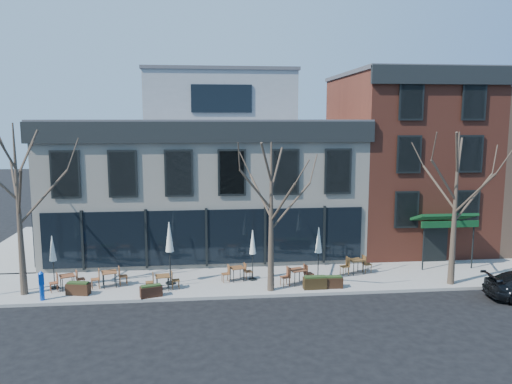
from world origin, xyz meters
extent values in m
plane|color=black|center=(0.00, 0.00, 0.00)|extent=(120.00, 120.00, 0.00)
cube|color=gray|center=(3.25, -2.15, 0.07)|extent=(33.50, 4.70, 0.15)
cube|color=gray|center=(-11.25, 6.00, 0.07)|extent=(4.50, 12.00, 0.15)
cube|color=beige|center=(0.00, 5.00, 4.00)|extent=(18.00, 10.00, 8.00)
cube|color=#47474C|center=(0.00, 5.00, 8.05)|extent=(18.30, 10.30, 0.30)
cube|color=black|center=(0.00, -0.12, 7.55)|extent=(18.30, 0.25, 1.10)
cube|color=black|center=(-9.12, 5.00, 7.55)|extent=(0.25, 10.30, 1.10)
cube|color=black|center=(0.00, -0.06, 1.90)|extent=(17.20, 0.12, 3.00)
cube|color=black|center=(-9.06, 4.00, 1.90)|extent=(0.12, 7.50, 3.00)
cube|color=gray|center=(1.00, 6.00, 9.60)|extent=(9.00, 6.50, 3.00)
cube|color=brown|center=(13.00, 5.00, 5.50)|extent=(8.00, 10.00, 11.00)
cube|color=#47474C|center=(13.00, 5.00, 11.05)|extent=(8.20, 10.20, 0.25)
cube|color=black|center=(13.00, -0.12, 10.60)|extent=(8.20, 0.25, 1.00)
cube|color=#0C3517|center=(13.00, -0.85, 2.90)|extent=(3.20, 1.66, 0.67)
cube|color=black|center=(13.00, -0.05, 1.25)|extent=(1.40, 0.10, 2.50)
cone|color=#382B21|center=(-8.50, -3.20, 4.11)|extent=(0.34, 0.34, 7.92)
cylinder|color=#382B21|center=(-7.43, -3.01, 4.68)|extent=(2.23, 0.50, 2.48)
cylinder|color=#382B21|center=(-8.95, -2.23, 5.14)|extent=(1.03, 2.05, 2.14)
cylinder|color=#382B21|center=(-8.05, -4.16, 5.05)|extent=(1.03, 2.04, 2.28)
cone|color=#382B21|center=(3.00, -3.90, 3.67)|extent=(0.34, 0.34, 7.04)
cylinder|color=#382B21|center=(3.95, -3.73, 4.18)|extent=(2.00, 0.46, 2.21)
cylinder|color=#382B21|center=(2.60, -3.04, 4.59)|extent=(0.93, 1.84, 1.91)
cylinder|color=#382B21|center=(2.25, -4.17, 5.04)|extent=(1.61, 0.68, 1.97)
cylinder|color=#382B21|center=(3.40, -4.76, 4.51)|extent=(0.93, 1.83, 2.03)
cone|color=#382B21|center=(12.00, -3.90, 3.89)|extent=(0.34, 0.34, 7.48)
cylinder|color=#382B21|center=(13.01, -3.72, 4.43)|extent=(2.12, 0.48, 2.35)
cylinder|color=#382B21|center=(11.57, -2.99, 4.86)|extent=(0.98, 1.94, 2.03)
cylinder|color=#382B21|center=(11.20, -4.19, 5.35)|extent=(1.71, 0.71, 2.09)
cylinder|color=#382B21|center=(12.42, -4.81, 4.78)|extent=(0.98, 1.94, 2.16)
cylinder|color=#0C3CA5|center=(-7.41, -4.11, 0.51)|extent=(0.21, 0.21, 0.73)
cube|color=#0C3CA5|center=(-7.41, -4.11, 1.14)|extent=(0.28, 0.26, 0.52)
cone|color=#0C3CA5|center=(-7.41, -4.11, 1.45)|extent=(0.27, 0.27, 0.12)
cube|color=brown|center=(-6.66, -2.77, 0.84)|extent=(0.87, 0.87, 0.04)
cylinder|color=black|center=(-6.79, -3.12, 0.49)|extent=(0.04, 0.04, 0.68)
cylinder|color=black|center=(-6.31, -2.91, 0.49)|extent=(0.04, 0.04, 0.68)
cylinder|color=black|center=(-7.00, -2.64, 0.49)|extent=(0.04, 0.04, 0.68)
cylinder|color=black|center=(-6.52, -2.43, 0.49)|extent=(0.04, 0.04, 0.68)
cube|color=brown|center=(-4.73, -2.57, 0.88)|extent=(0.87, 0.87, 0.04)
cylinder|color=black|center=(-4.93, -2.92, 0.51)|extent=(0.04, 0.04, 0.72)
cylinder|color=black|center=(-4.39, -2.77, 0.51)|extent=(0.04, 0.04, 0.72)
cylinder|color=black|center=(-5.08, -2.38, 0.51)|extent=(0.04, 0.04, 0.72)
cylinder|color=black|center=(-4.54, -2.23, 0.51)|extent=(0.04, 0.04, 0.72)
cube|color=brown|center=(-2.12, -3.31, 0.84)|extent=(0.75, 0.75, 0.04)
cylinder|color=black|center=(-2.34, -3.60, 0.49)|extent=(0.04, 0.04, 0.68)
cylinder|color=black|center=(-1.82, -3.53, 0.49)|extent=(0.04, 0.04, 0.68)
cylinder|color=black|center=(-2.42, -3.08, 0.49)|extent=(0.04, 0.04, 0.68)
cylinder|color=black|center=(-1.90, -3.01, 0.49)|extent=(0.04, 0.04, 0.68)
cube|color=brown|center=(1.49, -2.30, 0.82)|extent=(0.78, 0.78, 0.04)
cylinder|color=black|center=(1.31, -2.61, 0.48)|extent=(0.04, 0.04, 0.66)
cylinder|color=black|center=(1.81, -2.49, 0.48)|extent=(0.04, 0.04, 0.66)
cylinder|color=black|center=(1.18, -2.11, 0.48)|extent=(0.04, 0.04, 0.66)
cylinder|color=black|center=(1.68, -1.99, 0.48)|extent=(0.04, 0.04, 0.66)
cube|color=brown|center=(4.40, -3.20, 0.89)|extent=(0.90, 0.90, 0.04)
cylinder|color=black|center=(4.22, -3.56, 0.52)|extent=(0.04, 0.04, 0.73)
cylinder|color=black|center=(4.76, -3.38, 0.52)|extent=(0.04, 0.04, 0.73)
cylinder|color=black|center=(4.04, -3.02, 0.52)|extent=(0.04, 0.04, 0.73)
cylinder|color=black|center=(4.59, -2.84, 0.52)|extent=(0.04, 0.04, 0.73)
cube|color=brown|center=(7.80, -1.84, 0.89)|extent=(0.84, 0.84, 0.04)
cylinder|color=black|center=(7.58, -2.18, 0.52)|extent=(0.04, 0.04, 0.73)
cylinder|color=black|center=(8.14, -2.06, 0.52)|extent=(0.04, 0.04, 0.73)
cylinder|color=black|center=(7.47, -1.62, 0.52)|extent=(0.04, 0.04, 0.73)
cylinder|color=black|center=(8.02, -1.50, 0.52)|extent=(0.04, 0.04, 0.73)
cylinder|color=black|center=(-7.33, -2.51, 0.18)|extent=(0.41, 0.41, 0.06)
cylinder|color=black|center=(-7.33, -2.51, 1.18)|extent=(0.05, 0.05, 2.07)
cone|color=beige|center=(-7.33, -2.51, 2.12)|extent=(0.34, 0.34, 1.22)
cylinder|color=black|center=(-1.82, -2.42, 0.18)|extent=(0.50, 0.50, 0.07)
cylinder|color=black|center=(-1.82, -2.42, 1.39)|extent=(0.06, 0.06, 2.49)
cone|color=beige|center=(-1.82, -2.42, 2.52)|extent=(0.41, 0.41, 1.47)
cylinder|color=black|center=(2.30, -2.27, 0.18)|extent=(0.41, 0.41, 0.06)
cylinder|color=black|center=(2.30, -2.27, 1.18)|extent=(0.05, 0.05, 2.07)
cone|color=silver|center=(2.30, -2.27, 2.12)|extent=(0.34, 0.34, 1.22)
cylinder|color=black|center=(5.58, -2.64, 0.18)|extent=(0.43, 0.43, 0.06)
cylinder|color=black|center=(5.58, -2.64, 1.24)|extent=(0.05, 0.05, 2.17)
cone|color=white|center=(5.58, -2.64, 2.23)|extent=(0.36, 0.36, 1.28)
cube|color=#331D11|center=(-5.98, -3.53, 0.42)|extent=(1.13, 0.64, 0.53)
cube|color=#1E3314|center=(-5.98, -3.53, 0.70)|extent=(1.01, 0.53, 0.09)
cube|color=black|center=(-2.58, -4.19, 0.40)|extent=(1.07, 0.67, 0.50)
cube|color=#1E3314|center=(-2.58, -4.19, 0.67)|extent=(0.95, 0.57, 0.08)
cube|color=black|center=(5.13, -3.90, 0.43)|extent=(1.11, 0.45, 0.55)
cube|color=#1E3314|center=(5.13, -3.90, 0.72)|extent=(1.00, 0.36, 0.09)
cube|color=black|center=(5.98, -3.86, 0.41)|extent=(1.06, 0.46, 0.52)
cube|color=#1E3314|center=(5.98, -3.86, 0.69)|extent=(0.95, 0.38, 0.08)
camera|label=1|loc=(-0.13, -26.53, 8.22)|focal=35.00mm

